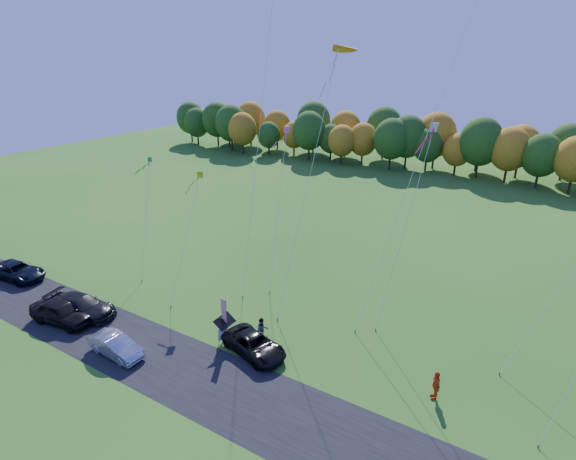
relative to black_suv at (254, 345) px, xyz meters
The scene contains 19 objects.
ground 1.20m from the black_suv, behind, with size 160.00×160.00×0.00m, color #255D18.
asphalt_strip 4.08m from the black_suv, 103.89° to the right, with size 90.00×6.00×0.01m, color black.
tree_line 55.11m from the black_suv, 91.00° to the left, with size 116.00×12.00×10.00m, color #1E4711, non-canonical shape.
black_suv is the anchor object (origin of this frame).
silver_sedan 9.55m from the black_suv, 147.72° to the right, with size 1.52×4.36×1.44m, color #ADADB2.
dark_truck_a 14.94m from the black_suv, 167.75° to the right, with size 2.34×5.76×1.67m, color black.
dark_truck_b 15.64m from the black_suv, 162.95° to the right, with size 2.12×5.27×1.80m, color black.
dark_suv_west 25.26m from the black_suv, behind, with size 2.52×5.47×1.52m, color black.
person_tailgate_a 2.70m from the black_suv, behind, with size 0.58×0.38×1.60m, color white.
person_tailgate_b 1.46m from the black_suv, 101.53° to the left, with size 0.94×0.73×1.93m, color gray.
person_east 12.06m from the black_suv, 10.23° to the left, with size 1.13×0.47×1.93m, color #E14715.
feather_flag 3.00m from the black_suv, behind, with size 0.48×0.11×3.62m.
kite_delta_blue 19.98m from the black_suv, 120.15° to the left, with size 3.66×11.08×32.69m.
kite_parafoil_orange 20.79m from the black_suv, 57.96° to the left, with size 6.78×12.78×32.00m.
kite_delta_red 15.12m from the black_suv, 96.22° to the left, with size 2.96×11.47×21.57m.
kite_diamond_yellow 11.85m from the black_suv, 156.08° to the left, with size 2.15×6.90×10.30m.
kite_diamond_green 18.00m from the black_suv, 160.44° to the left, with size 3.68×5.84×10.46m.
kite_diamond_white 13.63m from the black_suv, 53.92° to the left, with size 1.94×5.65×15.29m.
kite_diamond_pink 13.45m from the black_suv, 114.26° to the left, with size 3.04×7.45×13.62m.
Camera 1 is at (16.48, -21.03, 19.62)m, focal length 28.00 mm.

